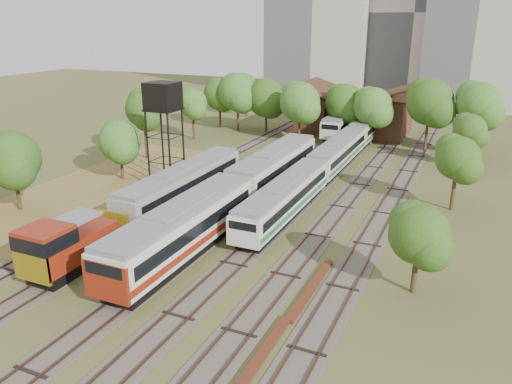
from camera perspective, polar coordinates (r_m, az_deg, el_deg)
The scene contains 16 objects.
ground at distance 29.77m, azimuth -15.66°, elevation -15.78°, with size 240.00×240.00×0.00m, color #475123.
dry_grass_patch at distance 46.52m, azimuth -26.69°, elevation -4.01°, with size 14.00×60.00×0.04m, color brown.
tracks at distance 49.39m, azimuth 2.27°, elevation -0.57°, with size 24.60×80.00×0.19m.
railcar_red_set at distance 44.01m, azimuth -2.28°, elevation -0.20°, with size 3.24×34.57×4.02m.
railcar_green_set at distance 59.86m, azimuth 9.36°, elevation 4.44°, with size 2.68×52.08×3.31m.
railcar_rear at distance 77.82m, azimuth 10.07°, elevation 7.88°, with size 2.87×16.08×3.55m.
shunter_locomotive at distance 36.79m, azimuth -20.89°, elevation -5.86°, with size 3.02×8.11×3.96m.
old_grey_coach at distance 47.57m, azimuth -8.33°, elevation 0.87°, with size 2.87×18.00×3.55m.
water_tower at distance 52.26m, azimuth -10.60°, elevation 10.42°, with size 3.10×3.10×10.73m.
rail_pile_near at distance 27.24m, azimuth 0.54°, elevation -18.30°, with size 0.52×7.83×0.26m, color #602A1B.
rail_pile_far at distance 33.20m, azimuth 6.33°, elevation -10.90°, with size 0.52×8.28×0.27m, color #602A1B.
maintenance_shed at distance 79.35m, azimuth 11.20°, elevation 8.79°, with size 16.45×11.55×7.58m.
tree_band_left at distance 58.93m, azimuth -15.31°, elevation 7.25°, with size 7.95×74.51×8.50m.
tree_band_far at distance 72.20m, azimuth 9.42°, elevation 10.24°, with size 40.02×9.90×9.48m.
tree_band_right at distance 48.04m, azimuth 21.73°, elevation 3.05°, with size 5.40×36.10×6.92m.
tower_centre at distance 119.06m, azimuth 18.24°, elevation 18.89°, with size 20.00×18.00×36.00m, color beige.
Camera 1 is at (16.68, -18.14, 16.70)m, focal length 35.00 mm.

